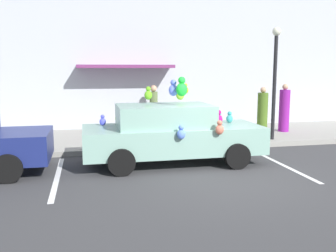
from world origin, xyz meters
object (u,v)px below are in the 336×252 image
pedestrian_near_shopfront (284,110)px  pedestrian_by_lamp (154,108)px  teddy_bear_on_sidewalk (232,130)px  pedestrian_walking_past (262,112)px  plush_covered_car (171,133)px  street_lamp_post (275,71)px

pedestrian_near_shopfront → pedestrian_by_lamp: (-4.65, 1.49, -0.00)m
teddy_bear_on_sidewalk → pedestrian_walking_past: 1.61m
pedestrian_near_shopfront → pedestrian_by_lamp: size_ratio=1.04×
plush_covered_car → pedestrian_near_shopfront: bearing=32.6°
pedestrian_near_shopfront → pedestrian_by_lamp: 4.88m
pedestrian_by_lamp → street_lamp_post: bearing=-39.8°
teddy_bear_on_sidewalk → pedestrian_by_lamp: bearing=132.3°
pedestrian_by_lamp → pedestrian_walking_past: bearing=-26.5°
teddy_bear_on_sidewalk → pedestrian_walking_past: (1.39, 0.65, 0.50)m
plush_covered_car → street_lamp_post: (3.86, 1.83, 1.58)m
plush_covered_car → pedestrian_by_lamp: size_ratio=2.71×
teddy_bear_on_sidewalk → pedestrian_near_shopfront: (2.42, 0.96, 0.54)m
teddy_bear_on_sidewalk → street_lamp_post: street_lamp_post is taller
teddy_bear_on_sidewalk → street_lamp_post: (1.23, -0.43, 1.96)m
pedestrian_by_lamp → teddy_bear_on_sidewalk: bearing=-47.7°
teddy_bear_on_sidewalk → pedestrian_near_shopfront: size_ratio=0.34×
street_lamp_post → plush_covered_car: bearing=-154.6°
plush_covered_car → street_lamp_post: 4.56m
plush_covered_car → pedestrian_walking_past: 4.96m
street_lamp_post → teddy_bear_on_sidewalk: bearing=160.7°
street_lamp_post → pedestrian_by_lamp: size_ratio=2.13×
pedestrian_near_shopfront → pedestrian_by_lamp: pedestrian_near_shopfront is taller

